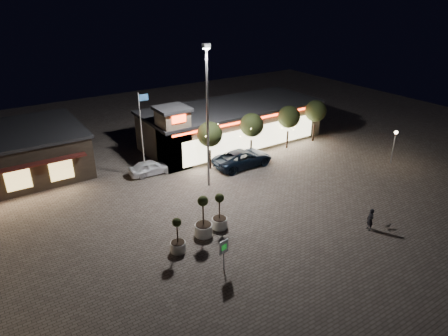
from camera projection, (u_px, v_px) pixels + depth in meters
ground at (242, 234)px, 29.08m from camera, size 90.00×90.00×0.00m
retail_building at (229, 124)px, 44.91m from camera, size 20.40×8.40×6.10m
floodlight_pole at (207, 110)px, 33.22m from camera, size 0.60×0.40×12.38m
flagpole at (142, 128)px, 36.01m from camera, size 0.95×0.10×8.00m
lamp_post_east at (395, 140)px, 39.57m from camera, size 0.36×0.36×3.48m
string_tree_a at (210, 134)px, 37.94m from camera, size 2.42×2.42×4.79m
string_tree_b at (252, 125)px, 40.44m from camera, size 2.42×2.42×4.79m
string_tree_c at (289, 117)px, 42.94m from camera, size 2.42×2.42×4.79m
string_tree_d at (316, 111)px, 44.94m from camera, size 2.42×2.42×4.79m
pickup_truck at (243, 158)px, 39.61m from camera, size 6.15×2.87×1.70m
white_sedan at (151, 167)px, 37.95m from camera, size 4.24×1.93×1.41m
pedestrian at (370, 220)px, 29.22m from camera, size 0.59×0.72×1.70m
dog at (388, 225)px, 29.59m from camera, size 0.53×0.29×0.29m
planter_left at (178, 241)px, 26.82m from camera, size 1.06×1.06×2.61m
planter_mid at (203, 223)px, 28.52m from camera, size 1.30×1.30×3.19m
planter_right at (220, 217)px, 29.46m from camera, size 1.16×1.16×2.85m
valet_sign at (224, 249)px, 24.80m from camera, size 0.72×0.19×2.18m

